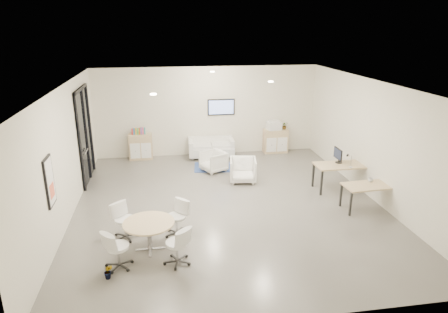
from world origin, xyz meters
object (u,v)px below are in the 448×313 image
loveseat (211,148)px  armchair_left (213,160)px  sideboard_right (275,141)px  sideboard_left (141,147)px  round_table (149,226)px  desk_front (369,187)px  armchair_right (243,169)px  desk_rear (341,167)px

loveseat → armchair_left: 1.49m
armchair_left → sideboard_right: bearing=95.9°
sideboard_left → round_table: bearing=-86.3°
armchair_left → desk_front: (3.57, -3.46, 0.25)m
sideboard_right → armchair_right: bearing=-123.7°
sideboard_left → desk_front: (5.96, -5.12, 0.16)m
round_table → sideboard_left: bearing=93.7°
sideboard_right → round_table: 7.72m
sideboard_left → armchair_right: 4.15m
sideboard_left → loveseat: size_ratio=0.55×
armchair_left → round_table: bearing=-50.2°
armchair_left → sideboard_left: bearing=-151.5°
round_table → armchair_right: bearing=52.1°
sideboard_left → round_table: size_ratio=0.85×
sideboard_right → round_table: size_ratio=0.82×
sideboard_right → loveseat: (-2.45, -0.17, -0.11)m
sideboard_right → armchair_left: sideboard_right is taller
sideboard_left → round_table: sideboard_left is taller
loveseat → armchair_right: (0.66, -2.53, 0.07)m
desk_rear → sideboard_left: bearing=147.3°
armchair_right → desk_front: 3.71m
sideboard_left → loveseat: sideboard_left is taller
armchair_left → desk_front: 4.98m
armchair_right → armchair_left: bearing=136.1°
sideboard_left → desk_rear: 6.92m
round_table → sideboard_right: bearing=53.8°
desk_rear → desk_front: desk_rear is taller
loveseat → desk_rear: 4.88m
sideboard_left → loveseat: (2.50, -0.17, -0.13)m
armchair_right → desk_front: armchair_right is taller
desk_rear → sideboard_right: bearing=103.0°
armchair_right → sideboard_left: bearing=149.1°
sideboard_right → armchair_left: (-2.57, -1.65, -0.08)m
armchair_right → desk_rear: armchair_right is taller
armchair_right → desk_front: bearing=-31.2°
sideboard_right → desk_rear: bearing=-77.2°
sideboard_left → armchair_left: 2.91m
armchair_left → armchair_right: size_ratio=0.91×
armchair_right → desk_rear: bearing=-12.0°
armchair_left → desk_rear: 4.02m
armchair_right → round_table: armchair_right is taller
sideboard_left → round_table: (0.40, -6.24, 0.11)m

